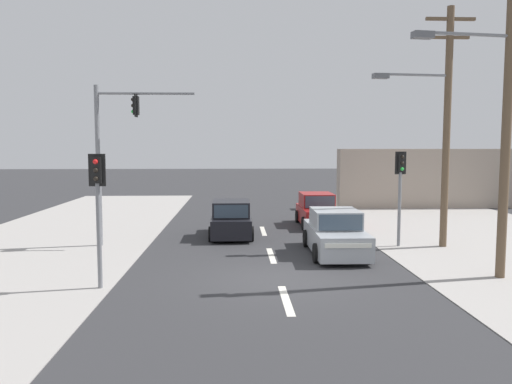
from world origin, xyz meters
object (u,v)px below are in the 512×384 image
at_px(utility_pole_midground_right, 443,119).
at_px(hatchback_crossing_left, 317,211).
at_px(pedestal_signal_left_kerb, 98,198).
at_px(hatchback_oncoming_near, 231,220).
at_px(sedan_kerbside_parked, 335,234).
at_px(pedestal_signal_right_kerb, 400,182).
at_px(utility_pole_foreground_right, 503,99).
at_px(traffic_signal_mast, 112,144).

relative_size(utility_pole_midground_right, hatchback_crossing_left, 2.40).
relative_size(pedestal_signal_left_kerb, hatchback_oncoming_near, 0.97).
relative_size(utility_pole_midground_right, sedan_kerbside_parked, 2.06).
distance_m(hatchback_oncoming_near, sedan_kerbside_parked, 5.07).
relative_size(hatchback_crossing_left, sedan_kerbside_parked, 0.86).
height_order(pedestal_signal_right_kerb, sedan_kerbside_parked, pedestal_signal_right_kerb).
bearing_deg(utility_pole_foreground_right, hatchback_oncoming_near, 137.72).
bearing_deg(sedan_kerbside_parked, utility_pole_midground_right, 14.03).
xyz_separation_m(traffic_signal_mast, hatchback_oncoming_near, (4.37, 1.76, -3.13)).
relative_size(pedestal_signal_left_kerb, sedan_kerbside_parked, 0.84).
distance_m(utility_pole_foreground_right, hatchback_crossing_left, 11.16).
bearing_deg(pedestal_signal_right_kerb, pedestal_signal_left_kerb, -151.89).
bearing_deg(pedestal_signal_left_kerb, hatchback_oncoming_near, 65.67).
xyz_separation_m(hatchback_oncoming_near, hatchback_crossing_left, (4.05, 2.74, 0.00)).
distance_m(pedestal_signal_right_kerb, sedan_kerbside_parked, 3.37).
height_order(utility_pole_midground_right, traffic_signal_mast, utility_pole_midground_right).
distance_m(utility_pole_foreground_right, traffic_signal_mast, 13.08).
bearing_deg(hatchback_oncoming_near, utility_pole_midground_right, -17.73).
bearing_deg(utility_pole_foreground_right, pedestal_signal_left_kerb, -176.84).
relative_size(pedestal_signal_left_kerb, hatchback_crossing_left, 0.98).
bearing_deg(hatchback_oncoming_near, pedestal_signal_right_kerb, -20.30).
height_order(traffic_signal_mast, hatchback_crossing_left, traffic_signal_mast).
xyz_separation_m(utility_pole_midground_right, sedan_kerbside_parked, (-4.13, -1.03, -4.03)).
relative_size(utility_pole_midground_right, pedestal_signal_right_kerb, 2.46).
distance_m(pedestal_signal_left_kerb, hatchback_crossing_left, 12.79).
distance_m(traffic_signal_mast, pedestal_signal_left_kerb, 6.00).
distance_m(utility_pole_foreground_right, sedan_kerbside_parked, 6.77).
height_order(pedestal_signal_left_kerb, hatchback_oncoming_near, pedestal_signal_left_kerb).
distance_m(pedestal_signal_right_kerb, hatchback_oncoming_near, 6.93).
relative_size(utility_pole_midground_right, pedestal_signal_left_kerb, 2.46).
height_order(traffic_signal_mast, pedestal_signal_right_kerb, traffic_signal_mast).
relative_size(hatchback_oncoming_near, sedan_kerbside_parked, 0.86).
bearing_deg(utility_pole_midground_right, pedestal_signal_left_kerb, -155.81).
relative_size(traffic_signal_mast, pedestal_signal_left_kerb, 1.69).
xyz_separation_m(hatchback_oncoming_near, sedan_kerbside_parked, (3.65, -3.52, 0.00)).
bearing_deg(sedan_kerbside_parked, pedestal_signal_left_kerb, -150.50).
height_order(pedestal_signal_left_kerb, hatchback_crossing_left, pedestal_signal_left_kerb).
bearing_deg(hatchback_crossing_left, pedestal_signal_left_kerb, -126.00).
distance_m(traffic_signal_mast, hatchback_crossing_left, 10.06).
xyz_separation_m(pedestal_signal_right_kerb, sedan_kerbside_parked, (-2.65, -1.19, -1.71)).
xyz_separation_m(pedestal_signal_right_kerb, pedestal_signal_left_kerb, (-9.70, -5.18, 0.00)).
xyz_separation_m(utility_pole_foreground_right, sedan_kerbside_parked, (-3.94, 3.38, -4.35)).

